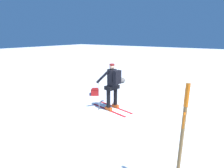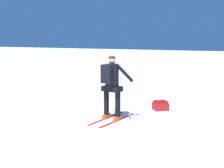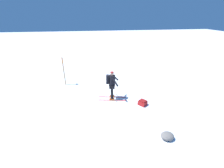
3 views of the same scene
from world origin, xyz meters
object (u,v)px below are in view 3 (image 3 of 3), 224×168
Objects in this scene: skier at (112,84)px; trail_marker at (64,69)px; dropped_backpack at (143,103)px; rock_boulder at (167,136)px.

trail_marker reaches higher than skier.
dropped_backpack is 0.28× the size of trail_marker.
trail_marker is at bearing 140.56° from skier.
trail_marker is 3.76× the size of rock_boulder.
skier is 2.14m from dropped_backpack.
dropped_backpack is 1.05× the size of rock_boulder.
trail_marker reaches higher than rock_boulder.
trail_marker reaches higher than dropped_backpack.
trail_marker is (-3.10, 2.55, 0.20)m from skier.
trail_marker is 8.01m from rock_boulder.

